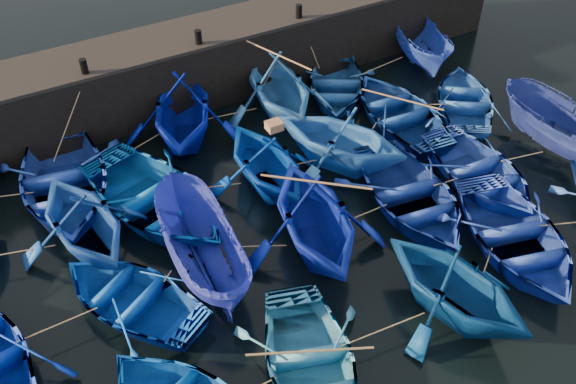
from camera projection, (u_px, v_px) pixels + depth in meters
ground at (344, 278)px, 17.79m from camera, size 120.00×120.00×0.00m
quay_wall at (193, 66)px, 23.78m from camera, size 26.00×2.50×2.50m
quay_top at (189, 34)px, 22.91m from camera, size 26.00×2.50×0.12m
bollard_1 at (84, 66)px, 20.68m from camera, size 0.24×0.24×0.50m
bollard_2 at (198, 37)px, 22.12m from camera, size 0.24×0.24×0.50m
bollard_3 at (299, 11)px, 23.56m from camera, size 0.24×0.24×0.50m
boat_1 at (63, 182)px, 19.91m from camera, size 4.95×6.31×1.19m
boat_2 at (182, 109)px, 21.68m from camera, size 5.71×6.04×2.51m
boat_3 at (278, 86)px, 22.84m from camera, size 4.55×5.10×2.43m
boat_4 at (336, 85)px, 24.27m from camera, size 5.05×5.43×0.92m
boat_5 at (421, 45)px, 25.75m from camera, size 2.94×4.75×1.72m
boat_7 at (83, 219)px, 17.90m from camera, size 4.33×4.83×2.27m
boat_8 at (155, 199)px, 19.31m from camera, size 5.72×6.78×1.20m
boat_9 at (266, 161)px, 19.89m from camera, size 3.64×4.21×2.20m
boat_10 at (341, 136)px, 20.68m from camera, size 5.71×5.90×2.37m
boat_11 at (400, 112)px, 22.85m from camera, size 3.91×5.20×1.03m
boat_12 at (465, 100)px, 23.54m from camera, size 5.01×5.34×0.90m
boat_14 at (132, 297)px, 16.73m from camera, size 4.94×5.38×0.91m
boat_15 at (201, 249)px, 17.33m from camera, size 2.11×4.97×1.88m
boat_16 at (315, 217)px, 17.82m from camera, size 4.96×5.47×2.50m
boat_17 at (411, 195)px, 19.54m from camera, size 4.34×5.59×1.07m
boat_18 at (480, 171)px, 20.46m from camera, size 3.55×4.83×0.98m
boat_19 at (566, 133)px, 21.14m from camera, size 2.96×5.36×1.96m
boat_22 at (309, 363)px, 15.21m from camera, size 4.41×5.28×0.94m
boat_23 at (456, 285)px, 16.15m from camera, size 4.66×5.09×2.28m
boat_24 at (516, 237)px, 18.22m from camera, size 4.88×5.94×1.08m
wooden_crate at (274, 126)px, 19.17m from camera, size 0.47×0.40×0.27m
mooring_ropes at (253, 159)px, 20.30m from camera, size 18.48×11.88×2.10m
loose_oars at (329, 154)px, 19.08m from camera, size 10.30×12.05×1.62m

